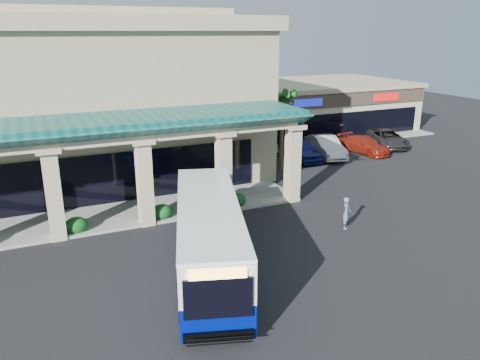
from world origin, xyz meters
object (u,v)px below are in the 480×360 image
transit_bus (209,238)px  car_red (364,145)px  car_gray (387,138)px  pedestrian (346,213)px  car_silver (300,149)px  car_white (325,147)px

transit_bus → car_red: 23.89m
transit_bus → car_gray: size_ratio=2.03×
pedestrian → car_red: bearing=-3.1°
pedestrian → car_red: (11.20, 12.53, -0.16)m
car_red → pedestrian: bearing=-141.9°
car_red → car_gray: (3.42, 1.06, 0.06)m
car_red → transit_bus: bearing=-154.6°
transit_bus → car_silver: size_ratio=2.23×
car_white → pedestrian: bearing=-108.6°
transit_bus → car_silver: bearing=64.8°
transit_bus → car_white: (15.65, 14.18, -0.70)m
car_white → car_red: size_ratio=1.08×
car_white → car_gray: car_white is taller
car_silver → car_red: 6.13m
transit_bus → car_red: (19.42, 13.89, -0.86)m
transit_bus → car_silver: transit_bus is taller
transit_bus → car_white: 21.13m
transit_bus → pedestrian: 8.37m
transit_bus → car_silver: 19.59m
pedestrian → car_silver: size_ratio=0.34×
car_white → car_red: (3.77, -0.29, -0.16)m
transit_bus → pedestrian: size_ratio=6.48×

